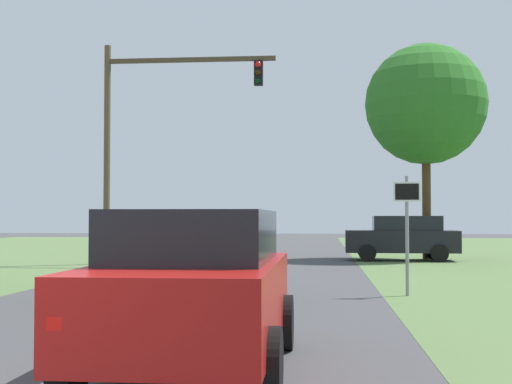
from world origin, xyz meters
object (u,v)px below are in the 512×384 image
keep_moving_sign (407,219)px  oak_tree_right (426,105)px  traffic_light (148,122)px  pickup_truck_lead (186,255)px  crossing_suv_far (403,237)px  red_suv_near (194,285)px

keep_moving_sign → oak_tree_right: size_ratio=0.29×
keep_moving_sign → oak_tree_right: 15.39m
traffic_light → pickup_truck_lead: bearing=-72.4°
pickup_truck_lead → oak_tree_right: 18.51m
crossing_suv_far → keep_moving_sign: bearing=-95.8°
red_suv_near → crossing_suv_far: bearing=77.5°
traffic_light → oak_tree_right: bearing=22.5°
pickup_truck_lead → traffic_light: bearing=107.6°
red_suv_near → traffic_light: (-4.98, 17.93, 4.33)m
keep_moving_sign → crossing_suv_far: 13.26m
red_suv_near → keep_moving_sign: (3.35, 8.00, 0.73)m
keep_moving_sign → traffic_light: bearing=130.0°
red_suv_near → crossing_suv_far: red_suv_near is taller
keep_moving_sign → crossing_suv_far: (1.35, 13.17, -0.76)m
pickup_truck_lead → keep_moving_sign: bearing=20.7°
pickup_truck_lead → oak_tree_right: size_ratio=0.55×
pickup_truck_lead → oak_tree_right: (7.12, 16.17, 5.51)m
red_suv_near → crossing_suv_far: (4.70, 21.17, -0.02)m
red_suv_near → traffic_light: traffic_light is taller
traffic_light → crossing_suv_far: (9.68, 3.24, -4.35)m
red_suv_near → oak_tree_right: (5.84, 22.42, 5.52)m
crossing_suv_far → red_suv_near: bearing=-102.5°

